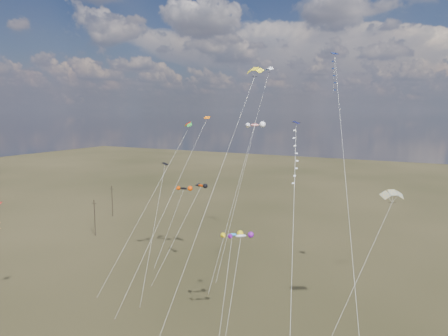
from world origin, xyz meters
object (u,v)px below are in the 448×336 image
at_px(utility_pole_far, 112,201).
at_px(parafoil_yellow, 254,70).
at_px(novelty_black_orange, 184,189).
at_px(utility_pole_near, 95,217).

distance_m(utility_pole_far, parafoil_yellow, 62.38).
bearing_deg(parafoil_yellow, novelty_black_orange, 153.54).
height_order(utility_pole_far, novelty_black_orange, novelty_black_orange).
relative_size(utility_pole_near, novelty_black_orange, 0.59).
bearing_deg(novelty_black_orange, parafoil_yellow, -26.46).
height_order(utility_pole_near, utility_pole_far, same).
bearing_deg(utility_pole_near, utility_pole_far, 119.74).
distance_m(utility_pole_near, novelty_black_orange, 25.85).
distance_m(utility_pole_far, novelty_black_orange, 36.89).
xyz_separation_m(utility_pole_near, novelty_black_orange, (24.23, -1.60, 8.85)).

